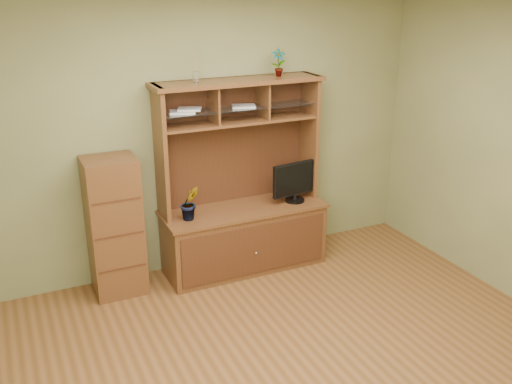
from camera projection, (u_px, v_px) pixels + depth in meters
room at (310, 203)px, 3.85m from camera, size 4.54×4.04×2.74m
media_hutch at (243, 218)px, 5.71m from camera, size 1.66×0.61×1.90m
monitor at (295, 181)px, 5.74m from camera, size 0.51×0.20×0.41m
orchid_plant at (190, 203)px, 5.31m from camera, size 0.18×0.15×0.33m
top_plant at (278, 63)px, 5.42m from camera, size 0.15×0.12×0.26m
reed_diffuser at (196, 71)px, 5.10m from camera, size 0.05×0.05×0.27m
magazines at (205, 109)px, 5.25m from camera, size 0.87×0.23×0.04m
side_cabinet at (115, 227)px, 5.20m from camera, size 0.47×0.43×1.30m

